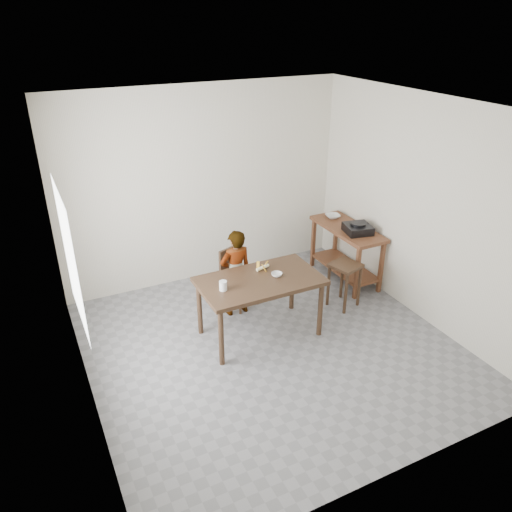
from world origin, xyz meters
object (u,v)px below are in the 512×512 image
prep_counter (346,253)px  child (236,273)px  stool (344,285)px  dining_table (260,307)px  dining_chair (240,278)px

prep_counter → child: (-1.77, -0.14, 0.17)m
stool → dining_table: bearing=-175.6°
dining_table → dining_chair: 0.71m
child → stool: bearing=159.0°
dining_table → child: size_ratio=1.22×
dining_table → stool: dining_table is taller
prep_counter → stool: bearing=-126.6°
dining_table → prep_counter: (1.72, 0.70, 0.03)m
prep_counter → child: bearing=-175.3°
dining_table → stool: bearing=4.4°
prep_counter → dining_chair: bearing=179.7°
child → dining_chair: size_ratio=1.47×
dining_table → dining_chair: bearing=84.4°
dining_table → child: 0.59m
dining_table → stool: 1.28m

